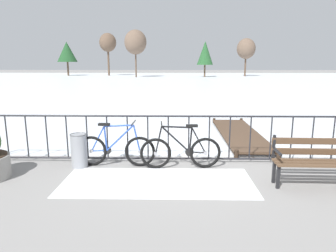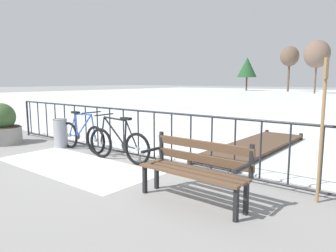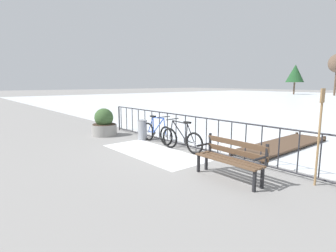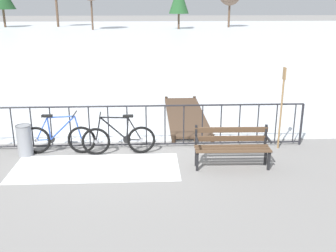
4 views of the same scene
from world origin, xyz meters
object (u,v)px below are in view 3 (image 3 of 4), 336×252
object	(u,v)px
bicycle_second	(157,133)
oar_upright	(319,131)
bicycle_near_railing	(182,139)
trash_bin	(142,130)
park_bench	(231,156)
planter_with_shrub	(104,124)

from	to	relation	value
bicycle_second	oar_upright	distance (m)	5.30
bicycle_near_railing	trash_bin	distance (m)	2.17
park_bench	oar_upright	distance (m)	1.81
bicycle_near_railing	bicycle_second	xyz separation A→B (m)	(-1.40, 0.11, 0.00)
park_bench	oar_upright	world-z (taller)	oar_upright
planter_with_shrub	park_bench	bearing A→B (deg)	-1.31
bicycle_second	planter_with_shrub	xyz separation A→B (m)	(-2.43, -0.79, 0.10)
bicycle_second	park_bench	xyz separation A→B (m)	(3.88, -0.93, 0.14)
bicycle_near_railing	trash_bin	world-z (taller)	bicycle_near_railing
bicycle_second	trash_bin	size ratio (longest dim) A/B	2.34
trash_bin	planter_with_shrub	bearing A→B (deg)	-157.08
planter_with_shrub	trash_bin	world-z (taller)	planter_with_shrub
bicycle_second	trash_bin	world-z (taller)	bicycle_second
bicycle_second	oar_upright	world-z (taller)	oar_upright
bicycle_second	trash_bin	xyz separation A→B (m)	(-0.77, -0.08, 0.00)
park_bench	bicycle_second	bearing A→B (deg)	166.47
planter_with_shrub	bicycle_second	bearing A→B (deg)	17.98
park_bench	oar_upright	xyz separation A→B (m)	(1.36, 1.01, 0.63)
bicycle_second	trash_bin	bearing A→B (deg)	-173.69
bicycle_second	trash_bin	distance (m)	0.77
trash_bin	park_bench	bearing A→B (deg)	-10.36
planter_with_shrub	oar_upright	distance (m)	7.75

